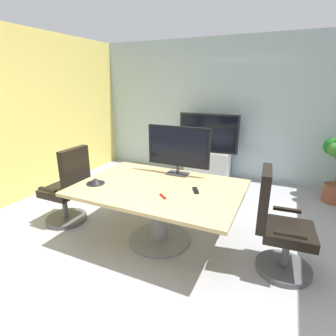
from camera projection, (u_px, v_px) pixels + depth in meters
ground_plane at (152, 253)px, 3.06m from camera, size 7.25×7.25×0.00m
wall_back_glass_partition at (223, 109)px, 5.34m from camera, size 5.45×0.10×2.73m
conference_table at (159, 199)px, 3.14m from camera, size 1.90×1.32×0.73m
office_chair_left at (68, 192)px, 3.60m from camera, size 0.60×0.57×1.09m
office_chair_right at (278, 231)px, 2.67m from camera, size 0.61×0.59×1.09m
tv_monitor at (178, 148)px, 3.38m from camera, size 0.84×0.18×0.64m
wall_display_unit at (208, 156)px, 5.39m from camera, size 1.20×0.36×1.31m
conference_phone at (95, 181)px, 3.15m from camera, size 0.22×0.22×0.07m
remote_control at (196, 190)px, 2.94m from camera, size 0.12×0.17×0.02m
whiteboard_marker at (163, 196)px, 2.79m from camera, size 0.11×0.10×0.02m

